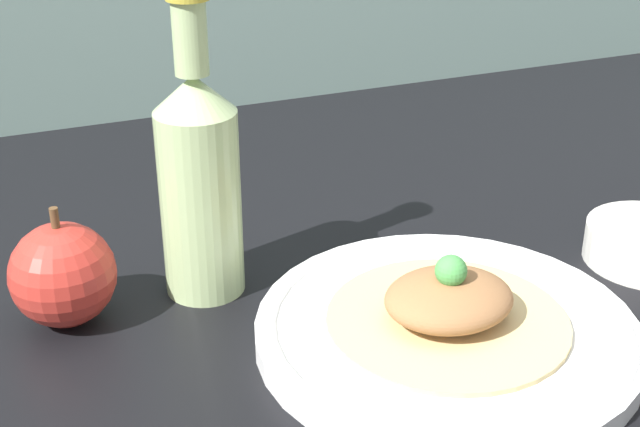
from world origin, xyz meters
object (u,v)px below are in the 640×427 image
Objects in this scene: plated_food at (448,305)px; cider_bottle at (199,178)px; plate at (447,330)px; apple at (63,274)px.

cider_bottle is (-14.24, 14.26, 6.60)cm from plated_food.
cider_bottle is (-14.24, 14.26, 8.72)cm from plate.
plated_food is 28.72cm from apple.
plate is at bearing -45.04° from cider_bottle.
plate is 28.86cm from apple.
cider_bottle reaches higher than plate.
apple is at bearing 151.80° from plate.
plate is 1.59× the size of plated_food.
cider_bottle is at bearing 134.96° from plate.
plated_food is (0.00, 0.00, 2.12)cm from plate.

